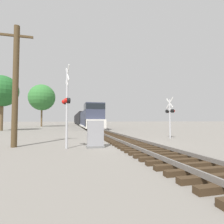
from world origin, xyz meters
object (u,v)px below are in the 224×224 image
at_px(crossing_signal_near, 67,103).
at_px(tree_mid_background, 42,97).
at_px(relay_cabinet, 95,134).
at_px(utility_pole, 16,84).
at_px(tree_far_right, 2,91).
at_px(crossing_signal_far, 170,113).
at_px(freight_train, 81,119).

height_order(crossing_signal_near, tree_mid_background, tree_mid_background).
bearing_deg(relay_cabinet, utility_pole, 165.03).
xyz_separation_m(utility_pole, tree_far_right, (-6.86, 18.15, 2.26)).
bearing_deg(tree_far_right, tree_mid_background, 79.19).
bearing_deg(tree_far_right, crossing_signal_far, -40.90).
height_order(tree_far_right, tree_mid_background, tree_mid_background).
relative_size(freight_train, tree_mid_background, 6.76).
height_order(crossing_signal_far, tree_mid_background, tree_mid_background).
bearing_deg(utility_pole, freight_train, 82.02).
height_order(crossing_signal_near, utility_pole, utility_pole).
xyz_separation_m(crossing_signal_near, crossing_signal_far, (8.59, 3.48, -0.39)).
bearing_deg(crossing_signal_far, crossing_signal_near, 106.69).
distance_m(freight_train, crossing_signal_far, 47.54).
bearing_deg(utility_pole, crossing_signal_near, -22.99).
relative_size(crossing_signal_far, tree_mid_background, 0.33).
bearing_deg(tree_far_right, relay_cabinet, -59.53).
bearing_deg(utility_pole, tree_far_right, 110.70).
xyz_separation_m(relay_cabinet, utility_pole, (-4.53, 1.21, 2.92)).
height_order(utility_pole, tree_mid_background, tree_mid_background).
xyz_separation_m(relay_cabinet, tree_far_right, (-11.39, 19.36, 5.18)).
relative_size(relay_cabinet, tree_far_right, 0.18).
relative_size(freight_train, relay_cabinet, 46.24).
bearing_deg(crossing_signal_near, tree_far_right, -164.54).
bearing_deg(tree_far_right, freight_train, 66.27).
distance_m(crossing_signal_near, crossing_signal_far, 9.27).
bearing_deg(crossing_signal_far, tree_far_right, 43.74).
bearing_deg(relay_cabinet, freight_train, 87.27).
xyz_separation_m(utility_pole, tree_mid_background, (-3.64, 34.99, 3.55)).
height_order(freight_train, tree_mid_background, tree_mid_background).
height_order(freight_train, crossing_signal_far, freight_train).
height_order(relay_cabinet, tree_far_right, tree_far_right).
relative_size(crossing_signal_near, relay_cabinet, 2.99).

